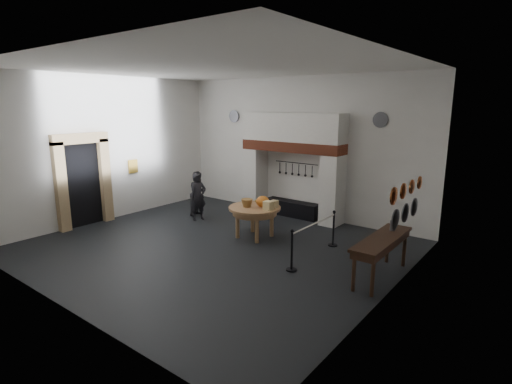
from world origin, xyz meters
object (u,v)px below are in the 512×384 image
Objects in this scene: iron_range at (292,208)px; work_table at (255,208)px; visitor_near at (198,197)px; barrier_post_far at (333,229)px; barrier_post_near at (292,251)px; side_table at (382,239)px; visitor_far at (198,193)px.

iron_range is 1.33× the size of work_table.
visitor_near reaches higher than work_table.
visitor_near is at bearing -174.34° from barrier_post_far.
visitor_near reaches higher than barrier_post_near.
iron_range is at bearing 144.41° from side_table.
work_table is at bearing -82.01° from iron_range.
work_table is at bearing -161.30° from barrier_post_far.
barrier_post_far is (2.40, -1.77, 0.20)m from iron_range.
iron_range is 5.08m from side_table.
visitor_far is (-0.40, 0.40, -0.01)m from visitor_near.
barrier_post_far is at bearing 18.70° from work_table.
visitor_far is at bearing 60.21° from visitor_near.
visitor_near is 1.67× the size of barrier_post_far.
barrier_post_near is at bearing -153.72° from side_table.
iron_range is at bearing -65.14° from visitor_far.
iron_range is 2.99m from barrier_post_far.
visitor_near is at bearing 161.02° from barrier_post_near.
barrier_post_near reaches higher than iron_range.
barrier_post_near is at bearing -122.70° from visitor_far.
iron_range is at bearing 143.53° from barrier_post_far.
barrier_post_near is at bearing -32.44° from work_table.
barrier_post_near and barrier_post_far have the same top height.
barrier_post_far is at bearing 90.00° from barrier_post_near.
side_table is 2.44× the size of barrier_post_near.
side_table is (3.75, -0.47, 0.03)m from work_table.
visitor_far is at bearing -144.10° from iron_range.
barrier_post_near is (4.92, -1.95, -0.29)m from visitor_far.
visitor_far is at bearing 167.25° from work_table.
barrier_post_far is (-1.70, 1.16, -0.42)m from side_table.
iron_range is 2.11× the size of barrier_post_near.
visitor_far is 1.64× the size of barrier_post_near.
work_table is 2.20m from barrier_post_far.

